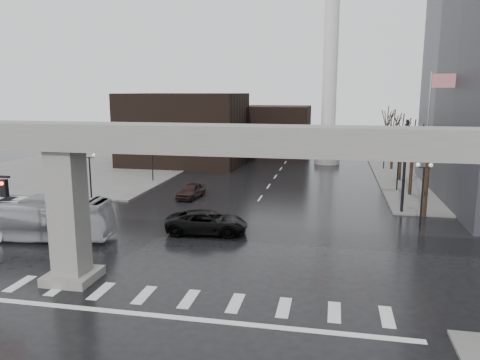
% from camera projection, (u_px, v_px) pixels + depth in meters
% --- Properties ---
extents(ground, '(160.00, 160.00, 0.00)m').
position_uv_depth(ground, '(195.00, 291.00, 24.52)').
color(ground, black).
rests_on(ground, ground).
extents(sidewalk_nw, '(28.00, 36.00, 0.15)m').
position_uv_depth(sidewalk_nw, '(89.00, 167.00, 64.22)').
color(sidewalk_nw, slate).
rests_on(sidewalk_nw, ground).
extents(elevated_guideway, '(48.00, 2.60, 8.70)m').
position_uv_depth(elevated_guideway, '(217.00, 162.00, 22.99)').
color(elevated_guideway, gray).
rests_on(elevated_guideway, ground).
extents(building_far_left, '(16.00, 14.00, 10.00)m').
position_uv_depth(building_far_left, '(185.00, 129.00, 66.75)').
color(building_far_left, black).
rests_on(building_far_left, ground).
extents(building_far_mid, '(10.00, 10.00, 8.00)m').
position_uv_depth(building_far_mid, '(277.00, 131.00, 74.24)').
color(building_far_mid, black).
rests_on(building_far_mid, ground).
extents(smokestack, '(3.60, 3.60, 30.00)m').
position_uv_depth(smokestack, '(330.00, 69.00, 65.16)').
color(smokestack, silver).
rests_on(smokestack, ground).
extents(signal_mast_arm, '(12.12, 0.43, 8.00)m').
position_uv_depth(signal_mast_arm, '(359.00, 145.00, 39.79)').
color(signal_mast_arm, black).
rests_on(signal_mast_arm, ground).
extents(flagpole_assembly, '(2.06, 0.12, 12.00)m').
position_uv_depth(flagpole_assembly, '(431.00, 123.00, 41.33)').
color(flagpole_assembly, silver).
rests_on(flagpole_assembly, ground).
extents(lamp_right_0, '(1.22, 0.32, 5.11)m').
position_uv_depth(lamp_right_0, '(423.00, 185.00, 34.74)').
color(lamp_right_0, black).
rests_on(lamp_right_0, ground).
extents(lamp_right_1, '(1.22, 0.32, 5.11)m').
position_uv_depth(lamp_right_1, '(399.00, 158.00, 48.22)').
color(lamp_right_1, black).
rests_on(lamp_right_1, ground).
extents(lamp_right_2, '(1.22, 0.32, 5.11)m').
position_uv_depth(lamp_right_2, '(385.00, 144.00, 61.70)').
color(lamp_right_2, black).
rests_on(lamp_right_2, ground).
extents(lamp_left_0, '(1.22, 0.32, 5.11)m').
position_uv_depth(lamp_left_0, '(90.00, 172.00, 39.98)').
color(lamp_left_0, black).
rests_on(lamp_left_0, ground).
extents(lamp_left_1, '(1.22, 0.32, 5.11)m').
position_uv_depth(lamp_left_1, '(152.00, 152.00, 53.46)').
color(lamp_left_1, black).
rests_on(lamp_left_1, ground).
extents(lamp_left_2, '(1.22, 0.32, 5.11)m').
position_uv_depth(lamp_left_2, '(189.00, 140.00, 66.94)').
color(lamp_left_2, black).
rests_on(lamp_left_2, ground).
extents(tree_right_0, '(1.09, 1.58, 7.50)m').
position_uv_depth(tree_right_0, '(427.00, 184.00, 38.53)').
color(tree_right_0, black).
rests_on(tree_right_0, ground).
extents(tree_right_1, '(1.09, 1.61, 7.67)m').
position_uv_depth(tree_right_1, '(412.00, 168.00, 46.22)').
color(tree_right_1, black).
rests_on(tree_right_1, ground).
extents(tree_right_2, '(1.10, 1.63, 7.85)m').
position_uv_depth(tree_right_2, '(401.00, 156.00, 53.91)').
color(tree_right_2, black).
rests_on(tree_right_2, ground).
extents(tree_right_3, '(1.11, 1.66, 8.02)m').
position_uv_depth(tree_right_3, '(393.00, 148.00, 61.61)').
color(tree_right_3, black).
rests_on(tree_right_3, ground).
extents(tree_right_4, '(1.12, 1.69, 8.19)m').
position_uv_depth(tree_right_4, '(386.00, 141.00, 69.30)').
color(tree_right_4, black).
rests_on(tree_right_4, ground).
extents(pickup_truck, '(6.28, 3.45, 1.67)m').
position_uv_depth(pickup_truck, '(207.00, 222.00, 34.35)').
color(pickup_truck, black).
rests_on(pickup_truck, ground).
extents(city_bus, '(11.25, 3.80, 3.07)m').
position_uv_depth(city_bus, '(34.00, 218.00, 32.79)').
color(city_bus, silver).
rests_on(city_bus, ground).
extents(far_car, '(2.25, 4.41, 1.44)m').
position_uv_depth(far_car, '(191.00, 191.00, 45.67)').
color(far_car, black).
rests_on(far_car, ground).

